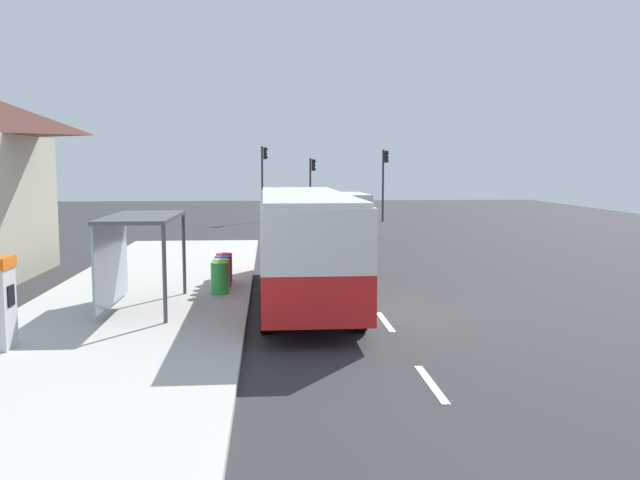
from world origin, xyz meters
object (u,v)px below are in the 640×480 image
traffic_light_far_side (263,172)px  recycling_bin_yellow (221,274)px  bus_shelter (131,237)px  recycling_bin_blue (223,271)px  recycling_bin_green (220,278)px  traffic_light_near_side (384,174)px  white_van (349,209)px  traffic_light_median (312,179)px  bus (303,240)px  sedan_near (327,203)px  recycling_bin_red (224,268)px

traffic_light_far_side → recycling_bin_yellow: bearing=-92.2°
recycling_bin_yellow → bus_shelter: bus_shelter is taller
recycling_bin_blue → bus_shelter: bearing=-124.6°
recycling_bin_green → recycling_bin_yellow: same height
recycling_bin_yellow → traffic_light_near_side: traffic_light_near_side is taller
white_van → bus_shelter: bus_shelter is taller
recycling_bin_green → traffic_light_median: size_ratio=0.21×
traffic_light_near_side → traffic_light_far_side: bearing=174.7°
bus → recycling_bin_yellow: 2.98m
recycling_bin_yellow → traffic_light_far_side: 28.18m
white_van → traffic_light_far_side: 9.36m
recycling_bin_yellow → traffic_light_median: (4.61, 28.81, 2.38)m
recycling_bin_blue → recycling_bin_green: bearing=-90.0°
sedan_near → recycling_bin_blue: 37.78m
white_van → recycling_bin_green: (-6.40, -21.32, -0.69)m
sedan_near → bus_shelter: 41.37m
bus → recycling_bin_green: bearing=169.9°
recycling_bin_yellow → recycling_bin_blue: size_ratio=1.00×
recycling_bin_green → sedan_near: bearing=80.4°
bus → traffic_light_far_side: size_ratio=2.05×
white_van → bus_shelter: (-8.61, -23.12, 0.75)m
recycling_bin_green → recycling_bin_blue: size_ratio=1.00×
white_van → recycling_bin_yellow: 21.60m
recycling_bin_green → bus_shelter: 3.20m
traffic_light_near_side → recycling_bin_yellow: bearing=-109.6°
recycling_bin_red → recycling_bin_green: bearing=-90.0°
bus → traffic_light_near_side: 29.30m
traffic_light_median → traffic_light_far_side: bearing=-167.2°
sedan_near → recycling_bin_yellow: (-6.50, -37.92, -0.14)m
traffic_light_far_side → white_van: bearing=-54.3°
bus → traffic_light_far_side: traffic_light_far_side is taller
recycling_bin_green → recycling_bin_blue: (0.00, 1.40, 0.00)m
recycling_bin_yellow → sedan_near: bearing=80.3°
sedan_near → traffic_light_near_side: bearing=-73.4°
recycling_bin_yellow → traffic_light_median: bearing=80.9°
recycling_bin_blue → traffic_light_near_side: size_ratio=0.19×
bus → recycling_bin_blue: size_ratio=11.61×
traffic_light_near_side → white_van: bearing=-116.6°
traffic_light_median → white_van: bearing=-77.6°
bus → traffic_light_near_side: bearing=75.7°
white_van → bus_shelter: size_ratio=1.32×
recycling_bin_red → traffic_light_median: traffic_light_median is taller
traffic_light_near_side → traffic_light_median: bearing=162.6°
recycling_bin_red → traffic_light_far_side: size_ratio=0.18×
recycling_bin_blue → recycling_bin_red: bearing=90.0°
recycling_bin_green → traffic_light_median: 29.96m
traffic_light_median → bus: bearing=-94.0°
recycling_bin_red → bus_shelter: bearing=-119.5°
recycling_bin_yellow → recycling_bin_blue: bearing=90.0°
bus → recycling_bin_yellow: size_ratio=11.61×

